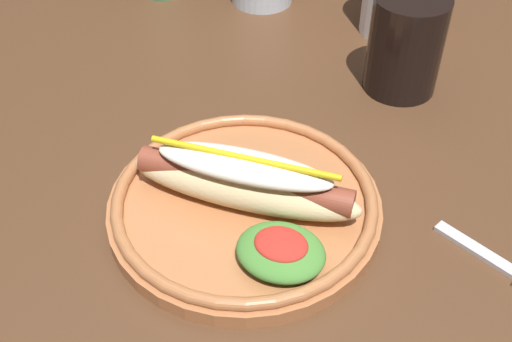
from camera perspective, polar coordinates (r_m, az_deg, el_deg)
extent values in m
cube|color=#51331E|center=(0.73, -1.25, 3.36)|extent=(1.34, 0.92, 0.04)
cylinder|color=#51331E|center=(1.46, -16.89, 5.79)|extent=(0.06, 0.06, 0.70)
cylinder|color=#B77042|center=(0.61, -1.02, -3.30)|extent=(0.26, 0.26, 0.02)
torus|color=#B77042|center=(0.60, -1.04, -2.50)|extent=(0.25, 0.25, 0.01)
ellipsoid|color=beige|center=(0.59, -1.05, -1.41)|extent=(0.23, 0.06, 0.04)
cylinder|color=brown|center=(0.59, -1.06, -0.87)|extent=(0.21, 0.04, 0.03)
ellipsoid|color=silver|center=(0.57, -1.09, 0.45)|extent=(0.17, 0.05, 0.02)
cylinder|color=yellow|center=(0.57, -1.10, 1.20)|extent=(0.18, 0.02, 0.01)
ellipsoid|color=#4C8C38|center=(0.55, 2.25, -7.28)|extent=(0.08, 0.07, 0.02)
ellipsoid|color=red|center=(0.54, 2.28, -6.60)|extent=(0.05, 0.04, 0.01)
cube|color=silver|center=(0.62, 19.28, -6.72)|extent=(0.08, 0.05, 0.00)
cylinder|color=black|center=(0.77, 13.31, 11.04)|extent=(0.09, 0.09, 0.12)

